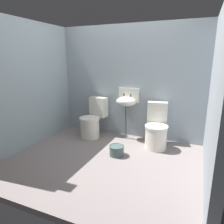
% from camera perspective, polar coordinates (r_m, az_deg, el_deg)
% --- Properties ---
extents(ground_plane, '(3.29, 2.69, 0.08)m').
position_cam_1_polar(ground_plane, '(3.41, -1.93, -13.25)').
color(ground_plane, gray).
extents(wall_back, '(3.29, 0.10, 2.19)m').
position_cam_1_polar(wall_back, '(4.16, 4.96, 8.17)').
color(wall_back, '#8A99A1').
rests_on(wall_back, ground).
extents(wall_left, '(0.10, 2.49, 2.19)m').
position_cam_1_polar(wall_left, '(4.00, -21.42, 6.98)').
color(wall_left, '#8E9FA7').
rests_on(wall_left, ground).
extents(wall_right, '(0.10, 2.49, 2.19)m').
position_cam_1_polar(wall_right, '(2.88, 27.01, 3.83)').
color(wall_right, '#9099A0').
rests_on(wall_right, ground).
extents(toilet_left, '(0.48, 0.65, 0.78)m').
position_cam_1_polar(toilet_left, '(4.21, -5.41, -2.54)').
color(toilet_left, silver).
rests_on(toilet_left, ground).
extents(toilet_right, '(0.48, 0.65, 0.78)m').
position_cam_1_polar(toilet_right, '(3.79, 12.14, -4.74)').
color(toilet_right, silver).
rests_on(toilet_right, ground).
extents(sink, '(0.42, 0.35, 0.99)m').
position_cam_1_polar(sink, '(4.01, 4.05, 3.03)').
color(sink, '#435655').
rests_on(sink, ground).
extents(bucket, '(0.25, 0.25, 0.17)m').
position_cam_1_polar(bucket, '(3.45, 1.30, -10.52)').
color(bucket, '#435655').
rests_on(bucket, ground).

